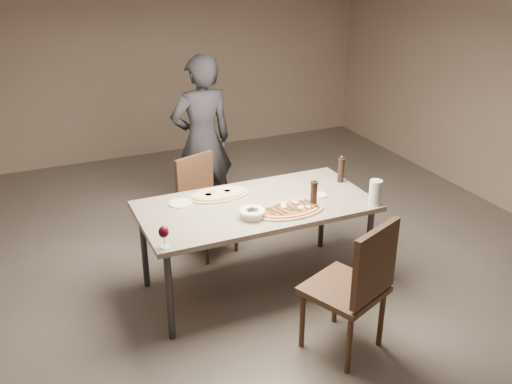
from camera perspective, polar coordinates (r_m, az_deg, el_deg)
name	(u,v)px	position (r m, az deg, el deg)	size (l,w,h in m)	color
room	(256,123)	(4.17, 0.00, 6.92)	(7.00, 7.00, 7.00)	#58514B
dining_table	(256,210)	(4.43, 0.00, -1.86)	(1.80, 0.90, 0.75)	gray
zucchini_pizza	(291,209)	(4.29, 3.48, -1.75)	(0.55, 0.30, 0.05)	tan
ham_pizza	(219,194)	(4.54, -3.73, -0.22)	(0.50, 0.28, 0.04)	tan
bread_basket	(252,213)	(4.17, -0.37, -2.08)	(0.20, 0.20, 0.07)	beige
oil_dish	(319,195)	(4.57, 6.34, -0.30)	(0.12, 0.12, 0.01)	white
pepper_mill_left	(314,194)	(4.33, 5.80, -0.19)	(0.06, 0.06, 0.23)	black
pepper_mill_right	(341,170)	(4.82, 8.50, 2.23)	(0.06, 0.06, 0.23)	black
carafe	(375,193)	(4.45, 11.84, -0.06)	(0.10, 0.10, 0.20)	silver
wine_glass	(164,233)	(3.79, -9.21, -4.04)	(0.07, 0.07, 0.16)	silver
side_plate	(180,203)	(4.44, -7.57, -1.12)	(0.18, 0.18, 0.01)	white
chair_near	(357,282)	(3.84, 10.05, -8.89)	(0.62, 0.62, 1.00)	#412A1B
chair_far	(203,199)	(5.13, -5.35, -0.70)	(0.53, 0.53, 0.88)	#412A1B
diner	(202,141)	(5.54, -5.41, 5.08)	(0.61, 0.40, 1.68)	black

